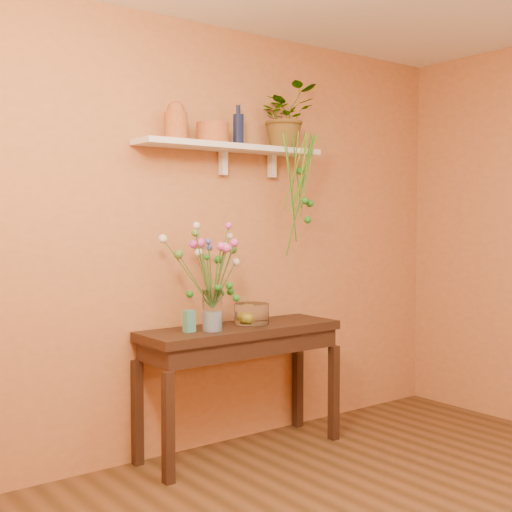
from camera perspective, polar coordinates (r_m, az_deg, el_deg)
The scene contains 13 objects.
room at distance 2.96m, azimuth 18.45°, elevation 0.65°, with size 4.04×4.04×2.70m.
sideboard at distance 4.31m, azimuth -1.28°, elevation -7.40°, with size 1.32×0.42×0.80m.
wall_shelf at distance 4.36m, azimuth -1.97°, elevation 8.98°, with size 1.30×0.24×0.19m.
terracotta_jug at distance 4.14m, azimuth -6.72°, elevation 11.11°, with size 0.17×0.17×0.23m.
terracotta_pot at distance 4.26m, azimuth -3.67°, elevation 10.24°, with size 0.20×0.20×0.12m, color #BC6530.
blue_bottle at distance 4.41m, azimuth -1.49°, elevation 10.56°, with size 0.08×0.08×0.25m.
spider_plant at distance 4.65m, azimuth 2.47°, elevation 11.55°, with size 0.39×0.33×0.43m, color #20721D.
plant_fronds at distance 4.51m, azimuth 3.94°, elevation 5.76°, with size 0.33×0.27×0.80m.
glass_vase at distance 4.10m, azimuth -3.67°, elevation -4.80°, with size 0.12×0.12×0.25m.
bouquet at distance 4.08m, azimuth -3.74°, elevation -0.14°, with size 0.50×0.46×0.52m.
glass_bowl at distance 4.35m, azimuth -0.38°, elevation -4.92°, with size 0.22×0.22×0.13m.
lemon at distance 4.36m, azimuth -0.71°, elevation -5.15°, with size 0.08×0.08×0.08m, color yellow.
carton at distance 4.07m, azimuth -5.61°, elevation -5.45°, with size 0.06×0.05×0.13m, color teal.
Camera 1 is at (-2.44, -1.67, 1.47)m, focal length 47.82 mm.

